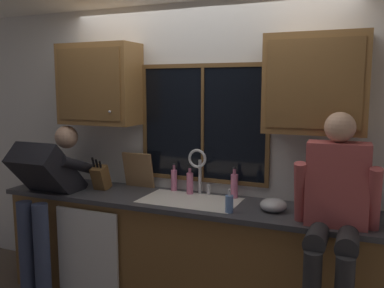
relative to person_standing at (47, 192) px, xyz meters
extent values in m
cube|color=silver|center=(1.23, 0.64, 0.34)|extent=(5.66, 0.12, 2.55)
cube|color=black|center=(1.24, 0.57, 0.59)|extent=(1.10, 0.02, 0.95)
cube|color=brown|center=(1.24, 0.56, 1.08)|extent=(1.17, 0.02, 0.04)
cube|color=brown|center=(1.24, 0.56, 0.10)|extent=(1.17, 0.02, 0.04)
cube|color=brown|center=(0.67, 0.56, 0.59)|extent=(0.03, 0.02, 0.95)
cube|color=brown|center=(1.81, 0.56, 0.59)|extent=(0.03, 0.02, 0.95)
cube|color=brown|center=(1.24, 0.56, 0.59)|extent=(0.02, 0.02, 0.95)
cube|color=brown|center=(1.23, 0.29, -0.49)|extent=(3.26, 0.58, 0.88)
cube|color=#38383D|center=(1.23, 0.27, -0.03)|extent=(3.32, 0.62, 0.04)
cube|color=white|center=(0.43, -0.03, -0.48)|extent=(0.60, 0.02, 0.74)
cube|color=olive|center=(0.30, 0.42, 0.93)|extent=(0.73, 0.33, 0.72)
cube|color=brown|center=(0.30, 0.24, 0.93)|extent=(0.65, 0.01, 0.62)
sphere|color=#B2B2B7|center=(0.51, 0.24, 0.69)|extent=(0.02, 0.02, 0.02)
cube|color=olive|center=(2.18, 0.42, 0.93)|extent=(0.73, 0.33, 0.72)
cube|color=brown|center=(2.18, 0.24, 0.93)|extent=(0.65, 0.01, 0.62)
sphere|color=#B2B2B7|center=(2.40, 0.24, 0.69)|extent=(0.02, 0.02, 0.02)
cube|color=white|center=(1.24, 0.28, -0.02)|extent=(0.80, 0.46, 0.02)
cube|color=beige|center=(1.04, 0.28, -0.12)|extent=(0.36, 0.42, 0.20)
cube|color=beige|center=(1.44, 0.28, -0.12)|extent=(0.36, 0.42, 0.20)
cube|color=white|center=(1.24, 0.28, -0.12)|extent=(0.04, 0.42, 0.20)
cylinder|color=silver|center=(1.24, 0.50, 0.14)|extent=(0.03, 0.03, 0.30)
torus|color=silver|center=(1.24, 0.44, 0.31)|extent=(0.16, 0.02, 0.16)
cylinder|color=silver|center=(1.32, 0.50, 0.04)|extent=(0.03, 0.03, 0.09)
cylinder|color=#384260|center=(-0.08, -0.18, -0.49)|extent=(0.13, 0.13, 0.88)
cylinder|color=#384260|center=(0.08, -0.18, -0.49)|extent=(0.13, 0.13, 0.88)
cube|color=black|center=(0.00, 0.02, 0.16)|extent=(0.44, 0.56, 0.57)
sphere|color=tan|center=(0.00, 0.29, 0.45)|extent=(0.21, 0.21, 0.21)
cylinder|color=black|center=(-0.22, 0.20, 0.21)|extent=(0.09, 0.52, 0.26)
cylinder|color=black|center=(0.22, 0.20, 0.21)|extent=(0.09, 0.52, 0.26)
cylinder|color=#262628|center=(2.29, -0.11, -0.03)|extent=(0.14, 0.43, 0.16)
cylinder|color=#262628|center=(2.47, -0.11, -0.03)|extent=(0.14, 0.43, 0.16)
cube|color=#B24C4C|center=(2.38, 0.11, 0.27)|extent=(0.41, 0.22, 0.56)
sphere|color=tan|center=(2.38, 0.11, 0.65)|extent=(0.20, 0.20, 0.20)
cylinder|color=#B24C4C|center=(2.15, 0.06, 0.19)|extent=(0.08, 0.20, 0.47)
cylinder|color=#B24C4C|center=(2.61, 0.06, 0.19)|extent=(0.08, 0.20, 0.47)
cube|color=brown|center=(0.36, 0.29, 0.09)|extent=(0.12, 0.18, 0.25)
cylinder|color=black|center=(0.33, 0.24, 0.24)|extent=(0.02, 0.05, 0.09)
cylinder|color=black|center=(0.36, 0.24, 0.24)|extent=(0.02, 0.04, 0.08)
cylinder|color=black|center=(0.40, 0.24, 0.23)|extent=(0.02, 0.04, 0.06)
cube|color=#997047|center=(0.63, 0.50, 0.15)|extent=(0.29, 0.09, 0.33)
ellipsoid|color=#B7B7BC|center=(1.93, 0.25, 0.03)|extent=(0.20, 0.20, 0.10)
cylinder|color=#668CCC|center=(1.64, 0.09, 0.05)|extent=(0.06, 0.06, 0.13)
cylinder|color=silver|center=(1.64, 0.09, 0.13)|extent=(0.02, 0.02, 0.04)
cylinder|color=silver|center=(1.64, 0.07, 0.16)|extent=(0.01, 0.04, 0.01)
cylinder|color=pink|center=(0.99, 0.51, 0.08)|extent=(0.05, 0.05, 0.19)
cylinder|color=#AD5B7A|center=(0.99, 0.51, 0.20)|extent=(0.02, 0.02, 0.05)
cylinder|color=black|center=(0.99, 0.51, 0.23)|extent=(0.03, 0.03, 0.01)
cylinder|color=pink|center=(1.16, 0.46, 0.08)|extent=(0.06, 0.06, 0.18)
cylinder|color=#AD5B7A|center=(1.16, 0.46, 0.19)|extent=(0.03, 0.03, 0.05)
cylinder|color=black|center=(1.16, 0.46, 0.22)|extent=(0.03, 0.03, 0.01)
cylinder|color=pink|center=(1.55, 0.49, 0.09)|extent=(0.06, 0.06, 0.20)
cylinder|color=#AD5B7A|center=(1.55, 0.49, 0.21)|extent=(0.03, 0.03, 0.05)
cylinder|color=black|center=(1.55, 0.49, 0.24)|extent=(0.03, 0.03, 0.01)
camera|label=1|loc=(2.53, -2.72, 0.91)|focal=38.51mm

